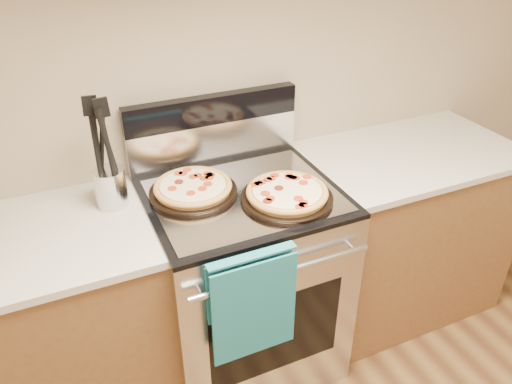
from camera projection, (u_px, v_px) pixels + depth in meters
name	position (u px, v px, depth m)	size (l,w,h in m)	color
wall_back	(207.00, 62.00, 2.04)	(4.00, 4.00, 0.00)	tan
range_body	(243.00, 282.00, 2.23)	(0.76, 0.68, 0.90)	#B7B7BC
oven_window	(276.00, 334.00, 1.97)	(0.56, 0.01, 0.40)	black
cooktop	(242.00, 195.00, 1.99)	(0.76, 0.68, 0.02)	black
backsplash_lower	(214.00, 141.00, 2.18)	(0.76, 0.06, 0.18)	silver
backsplash_upper	(212.00, 109.00, 2.10)	(0.76, 0.06, 0.12)	black
oven_handle	(283.00, 272.00, 1.76)	(0.03, 0.03, 0.70)	silver
dish_towel	(252.00, 303.00, 1.77)	(0.32, 0.05, 0.42)	teal
foil_sheet	(244.00, 195.00, 1.96)	(0.70, 0.55, 0.01)	gray
cabinet_left	(33.00, 341.00, 1.95)	(1.00, 0.62, 0.88)	brown
countertop_left	(3.00, 249.00, 1.71)	(1.02, 0.64, 0.03)	beige
cabinet_right	(398.00, 233.00, 2.57)	(1.00, 0.62, 0.88)	brown
countertop_right	(412.00, 154.00, 2.33)	(1.02, 0.64, 0.03)	beige
pepperoni_pizza_back	(193.00, 189.00, 1.96)	(0.34, 0.34, 0.05)	#C4803C
pepperoni_pizza_front	(287.00, 194.00, 1.92)	(0.35, 0.35, 0.05)	#C4803C
utensil_crock	(111.00, 187.00, 1.89)	(0.12, 0.12, 0.15)	silver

